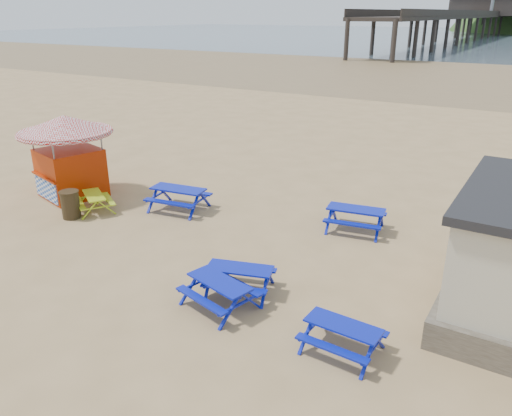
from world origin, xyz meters
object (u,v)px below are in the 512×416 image
Objects in this scene: picnic_table_blue_b at (355,219)px; ice_cream_kiosk at (67,146)px; litter_bin at (70,204)px; picnic_table_yellow at (95,203)px; picnic_table_blue_a at (179,199)px.

ice_cream_kiosk is at bearing -176.42° from picnic_table_blue_b.
litter_bin is at bearing -27.00° from ice_cream_kiosk.
picnic_table_blue_b is 9.52m from picnic_table_yellow.
picnic_table_blue_a is 3.84m from litter_bin.
litter_bin is (1.85, -1.63, -1.53)m from ice_cream_kiosk.
picnic_table_blue_b is 11.40m from ice_cream_kiosk.
picnic_table_blue_a is at bearing 26.58° from ice_cream_kiosk.
ice_cream_kiosk is (-10.97, -2.61, 1.65)m from picnic_table_blue_b.
picnic_table_blue_a is 6.53m from picnic_table_blue_b.
picnic_table_blue_b is 1.08× the size of picnic_table_yellow.
ice_cream_kiosk is 2.90m from litter_bin.
picnic_table_blue_a reaches higher than picnic_table_yellow.
picnic_table_yellow is at bearing -4.95° from ice_cream_kiosk.
ice_cream_kiosk is at bearing 138.50° from litter_bin.
litter_bin is (-2.80, -2.63, 0.09)m from picnic_table_blue_a.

